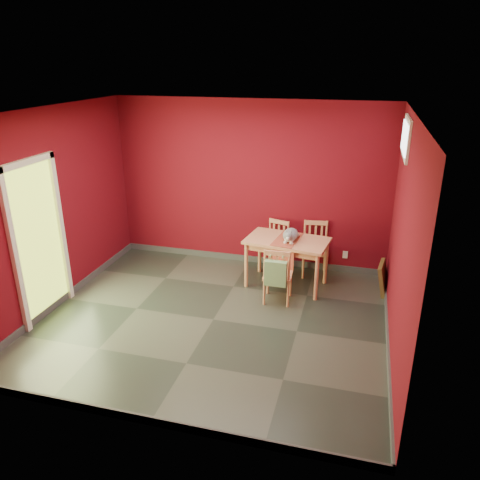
% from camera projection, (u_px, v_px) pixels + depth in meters
% --- Properties ---
extents(ground, '(4.50, 4.50, 0.00)m').
position_uv_depth(ground, '(213.00, 319.00, 6.26)').
color(ground, '#2D342D').
rests_on(ground, ground).
extents(room_shell, '(4.50, 4.50, 4.50)m').
position_uv_depth(room_shell, '(213.00, 316.00, 6.24)').
color(room_shell, '#5F0914').
rests_on(room_shell, ground).
extents(doorway, '(0.06, 1.01, 2.13)m').
position_uv_depth(doorway, '(38.00, 236.00, 6.03)').
color(doorway, '#B7D838').
rests_on(doorway, ground).
extents(window, '(0.05, 0.90, 0.50)m').
position_uv_depth(window, '(406.00, 138.00, 5.77)').
color(window, white).
rests_on(window, room_shell).
extents(outlet_plate, '(0.08, 0.02, 0.12)m').
position_uv_depth(outlet_plate, '(345.00, 255.00, 7.55)').
color(outlet_plate, silver).
rests_on(outlet_plate, room_shell).
extents(dining_table, '(1.29, 0.86, 0.75)m').
position_uv_depth(dining_table, '(287.00, 245.00, 6.98)').
color(dining_table, tan).
rests_on(dining_table, ground).
extents(table_runner, '(0.41, 0.71, 0.34)m').
position_uv_depth(table_runner, '(286.00, 245.00, 6.86)').
color(table_runner, '#B04833').
rests_on(table_runner, dining_table).
extents(chair_far_left, '(0.48, 0.48, 0.83)m').
position_uv_depth(chair_far_left, '(275.00, 246.00, 7.59)').
color(chair_far_left, tan).
rests_on(chair_far_left, ground).
extents(chair_far_right, '(0.45, 0.45, 0.86)m').
position_uv_depth(chair_far_right, '(315.00, 248.00, 7.44)').
color(chair_far_right, tan).
rests_on(chair_far_right, ground).
extents(chair_near, '(0.41, 0.41, 0.84)m').
position_uv_depth(chair_near, '(278.00, 274.00, 6.57)').
color(chair_near, tan).
rests_on(chair_near, ground).
extents(tote_bag, '(0.30, 0.18, 0.43)m').
position_uv_depth(tote_bag, '(276.00, 273.00, 6.34)').
color(tote_bag, '#73A06A').
rests_on(tote_bag, chair_near).
extents(cat, '(0.26, 0.47, 0.23)m').
position_uv_depth(cat, '(291.00, 233.00, 6.89)').
color(cat, slate).
rests_on(cat, table_runner).
extents(picture_frame, '(0.21, 0.47, 0.46)m').
position_uv_depth(picture_frame, '(383.00, 278.00, 6.93)').
color(picture_frame, brown).
rests_on(picture_frame, ground).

